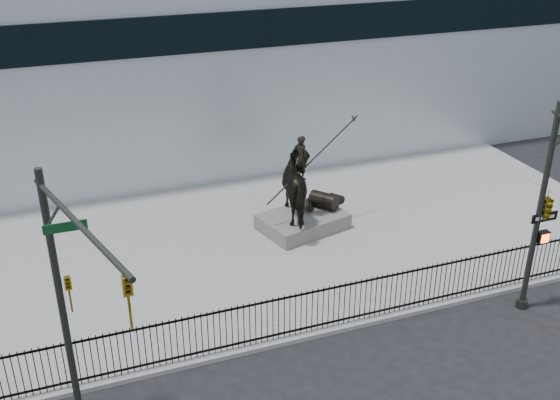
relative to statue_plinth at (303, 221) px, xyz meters
name	(u,v)px	position (x,y,z in m)	size (l,w,h in m)	color
ground	(329,359)	(-2.24, -7.53, -0.45)	(120.00, 120.00, 0.00)	black
plaza	(254,246)	(-2.24, -0.53, -0.38)	(30.00, 12.00, 0.15)	gray
building	(174,56)	(-2.24, 12.47, 4.05)	(44.00, 14.00, 9.00)	silver
picket_fence	(313,310)	(-2.24, -6.28, 0.45)	(22.10, 0.10, 1.50)	black
statue_plinth	(303,221)	(0.00, 0.00, 0.00)	(3.22, 2.21, 0.60)	#5C5A54
equestrian_statue	(305,185)	(0.06, 0.02, 1.57)	(4.01, 3.01, 3.50)	black
traffic_signal_left	(72,302)	(-8.99, -8.16, 3.58)	(1.52, 4.84, 7.00)	#242722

